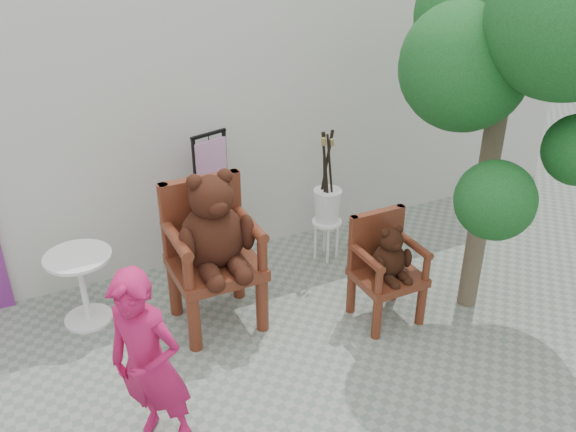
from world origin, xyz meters
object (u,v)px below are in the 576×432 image
object	(u,v)px
chair_big	(213,238)
cafe_table	(82,280)
person	(150,364)
stool_bucket	(327,205)
display_stand	(214,218)
chair_small	(386,261)
tree	(541,14)

from	to	relation	value
chair_big	cafe_table	world-z (taller)	chair_big
person	stool_bucket	size ratio (longest dim) A/B	1.05
person	display_stand	size ratio (longest dim) A/B	1.01
chair_small	display_stand	bearing A→B (deg)	126.79
person	cafe_table	world-z (taller)	person
stool_bucket	chair_small	bearing A→B (deg)	-91.32
chair_big	display_stand	bearing A→B (deg)	70.41
cafe_table	stool_bucket	size ratio (longest dim) A/B	0.48
chair_small	display_stand	xyz separation A→B (m)	(-1.12, 1.49, -0.01)
chair_small	chair_big	bearing A→B (deg)	156.47
chair_small	tree	distance (m)	2.40
chair_big	cafe_table	bearing A→B (deg)	154.65
person	display_stand	world-z (taller)	person
stool_bucket	person	bearing A→B (deg)	-143.27
cafe_table	display_stand	world-z (taller)	display_stand
stool_bucket	tree	size ratio (longest dim) A/B	0.38
person	cafe_table	bearing A→B (deg)	143.17
chair_big	stool_bucket	size ratio (longest dim) A/B	1.04
person	cafe_table	xyz separation A→B (m)	(-0.20, 1.75, -0.32)
stool_bucket	display_stand	bearing A→B (deg)	162.93
cafe_table	display_stand	xyz separation A→B (m)	(1.41, 0.35, 0.14)
cafe_table	tree	distance (m)	4.49
person	tree	distance (m)	3.94
chair_small	cafe_table	world-z (taller)	chair_small
chair_small	stool_bucket	xyz separation A→B (m)	(0.03, 1.14, 0.05)
chair_small	cafe_table	xyz separation A→B (m)	(-2.52, 1.14, -0.16)
tree	chair_small	bearing A→B (deg)	166.34
cafe_table	stool_bucket	bearing A→B (deg)	0.01
chair_small	cafe_table	distance (m)	2.77
chair_big	chair_small	distance (m)	1.58
display_stand	chair_small	bearing A→B (deg)	-68.59
chair_big	tree	size ratio (longest dim) A/B	0.40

